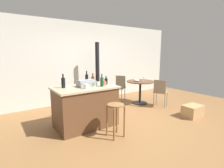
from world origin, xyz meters
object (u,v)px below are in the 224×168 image
Objects in this scene: bottle_4 at (106,81)px; bottle_0 at (87,79)px; wood_stove at (98,89)px; cup_0 at (86,87)px; cardboard_box at (193,111)px; bottle_3 at (63,82)px; dining_table at (140,86)px; folding_chair_near at (119,86)px; serving_bowl at (137,80)px; bottle_1 at (102,82)px; toolbox at (87,83)px; wine_glass at (144,78)px; kitchen_island at (85,106)px; cup_1 at (104,83)px; wooden_stool at (116,113)px; bottle_2 at (93,80)px; folding_chair_far at (160,91)px.

bottle_0 is at bearing 133.85° from bottle_4.
wood_stove is 10.11× the size of bottle_4.
cup_0 is 0.23× the size of cardboard_box.
bottle_3 is 0.53m from cup_0.
dining_table is 1.75× the size of cardboard_box.
folding_chair_near reaches higher than dining_table.
dining_table is 2.82m from bottle_3.
serving_bowl is (2.60, 0.49, -0.25)m from bottle_3.
bottle_4 is at bearing -137.09° from folding_chair_near.
folding_chair_near is 0.73m from serving_bowl.
bottle_1 reaches higher than serving_bowl.
toolbox is 2.45m from wine_glass.
kitchen_island is at bearing -163.74° from serving_bowl.
bottle_4 reaches higher than cup_1.
bottle_3 reaches higher than folding_chair_near.
wooden_stool is 2.40m from wood_stove.
bottle_2 reaches higher than folding_chair_near.
bottle_2 reaches higher than serving_bowl.
dining_table is 0.32m from wine_glass.
bottle_2 is (-0.87, -1.29, 0.55)m from wood_stove.
wooden_stool is at bearing -111.58° from wood_stove.
bottle_2 is at bearing -124.03° from wood_stove.
kitchen_island is at bearing -166.91° from wine_glass.
kitchen_island reaches higher than dining_table.
cup_0 is at bearing -172.85° from bottle_1.
bottle_3 reaches higher than wine_glass.
bottle_2 reaches higher than wine_glass.
bottle_2 is at bearing -2.29° from bottle_3.
bottle_3 reaches higher than folding_chair_far.
dining_table is at bearing -62.21° from folding_chair_near.
folding_chair_near is at bearing 42.91° from bottle_4.
wine_glass is at bearing 8.33° from bottle_3.
bottle_0 is at bearing -173.93° from wine_glass.
wooden_stool is 0.99m from toolbox.
dining_table is 0.26m from serving_bowl.
kitchen_island is at bearing -123.23° from bottle_0.
cup_1 is (0.23, -0.45, -0.07)m from bottle_0.
bottle_4 is at bearing 40.97° from cup_1.
cup_0 is (-2.64, -0.21, 0.47)m from folding_chair_far.
folding_chair_near is at bearing 36.75° from cup_0.
bottle_4 is (0.28, -0.14, -0.03)m from bottle_2.
wood_stove is 7.34× the size of bottle_2.
wooden_stool is 3.76× the size of serving_bowl.
cup_1 is 0.62× the size of serving_bowl.
kitchen_island reaches higher than folding_chair_far.
cup_1 is (0.11, 0.08, -0.06)m from bottle_1.
dining_table is 1.42m from wood_stove.
cup_0 reaches higher than dining_table.
bottle_2 is at bearing 100.54° from bottle_1.
serving_bowl reaches higher than cardboard_box.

